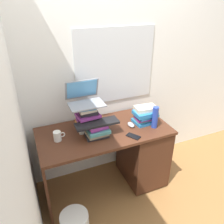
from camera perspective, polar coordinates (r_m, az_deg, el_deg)
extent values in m
plane|color=olive|center=(2.77, -1.70, -18.05)|extent=(6.00, 6.00, 0.00)
cube|color=white|center=(2.38, -5.49, 10.92)|extent=(6.00, 0.05, 2.60)
cube|color=silver|center=(2.44, 0.86, 11.69)|extent=(0.90, 0.01, 0.80)
cube|color=silver|center=(1.93, -24.23, 4.47)|extent=(0.05, 6.00, 2.60)
cube|color=#4C2819|center=(2.30, -1.96, -4.99)|extent=(1.34, 0.65, 0.03)
cube|color=#4C2819|center=(2.43, -17.06, -15.68)|extent=(0.02, 0.60, 0.73)
cube|color=#4C2819|center=(2.77, 11.12, -8.61)|extent=(0.02, 0.60, 0.73)
cube|color=#442416|center=(2.65, 7.58, -10.16)|extent=(0.40, 0.56, 0.69)
cube|color=white|center=(2.30, -6.05, -4.15)|extent=(0.22, 0.14, 0.03)
cube|color=black|center=(2.29, -6.20, -3.39)|extent=(0.17, 0.14, 0.03)
cube|color=orange|center=(2.26, -6.25, -2.81)|extent=(0.23, 0.20, 0.04)
cube|color=#8C338C|center=(2.25, -6.35, -1.84)|extent=(0.21, 0.13, 0.04)
cube|color=black|center=(2.23, -6.54, -1.28)|extent=(0.17, 0.13, 0.02)
cube|color=#8C338C|center=(2.21, -6.18, -0.83)|extent=(0.23, 0.20, 0.03)
cube|color=black|center=(2.20, -6.11, 0.01)|extent=(0.18, 0.14, 0.04)
cube|color=beige|center=(2.19, -6.61, 0.87)|extent=(0.17, 0.17, 0.03)
cube|color=#2672B2|center=(2.17, -6.65, 1.45)|extent=(0.18, 0.19, 0.02)
cube|color=black|center=(2.20, -3.99, -5.90)|extent=(0.22, 0.17, 0.02)
cube|color=gray|center=(2.19, -3.95, -5.31)|extent=(0.21, 0.18, 0.03)
cube|color=teal|center=(2.18, -3.69, -4.60)|extent=(0.21, 0.19, 0.03)
cube|color=#8C338C|center=(2.17, -3.71, -3.85)|extent=(0.19, 0.15, 0.02)
cube|color=#8C338C|center=(2.14, -3.88, -3.52)|extent=(0.19, 0.15, 0.03)
cube|color=#2672B2|center=(2.44, 8.18, -2.26)|extent=(0.23, 0.19, 0.03)
cube|color=teal|center=(2.42, 8.41, -1.82)|extent=(0.22, 0.13, 0.02)
cube|color=#8C338C|center=(2.40, 8.33, -1.44)|extent=(0.21, 0.14, 0.03)
cube|color=#2672B2|center=(2.40, 8.79, -0.82)|extent=(0.23, 0.17, 0.03)
cube|color=#2672B2|center=(2.37, 8.46, -0.21)|extent=(0.23, 0.17, 0.04)
cube|color=beige|center=(2.37, 8.59, 0.93)|extent=(0.23, 0.16, 0.04)
cube|color=gray|center=(2.17, -6.47, 1.86)|extent=(0.34, 0.22, 0.01)
cube|color=gray|center=(2.25, -7.71, 5.83)|extent=(0.34, 0.07, 0.21)
cube|color=#59A5E5|center=(2.24, -7.67, 5.83)|extent=(0.30, 0.06, 0.18)
cube|color=black|center=(2.13, -3.85, -2.90)|extent=(0.42, 0.14, 0.02)
ellipsoid|color=#A5A8AD|center=(2.35, 4.87, -3.24)|extent=(0.06, 0.10, 0.04)
cylinder|color=white|center=(2.17, -13.81, -6.02)|extent=(0.07, 0.07, 0.10)
torus|color=white|center=(2.17, -12.57, -5.66)|extent=(0.05, 0.01, 0.05)
cylinder|color=#263FA5|center=(2.32, 10.94, -1.34)|extent=(0.06, 0.06, 0.23)
cube|color=black|center=(2.20, 5.47, -6.19)|extent=(0.13, 0.15, 0.01)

